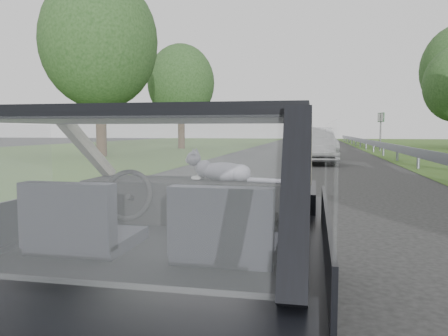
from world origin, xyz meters
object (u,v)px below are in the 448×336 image
at_px(subject_car, 168,238).
at_px(other_car, 312,145).
at_px(cat, 224,170).
at_px(highway_sign, 381,132).

bearing_deg(subject_car, other_car, 87.41).
height_order(cat, other_car, other_car).
distance_m(other_car, highway_sign, 11.98).
height_order(cat, highway_sign, highway_sign).
height_order(other_car, highway_sign, highway_sign).
xyz_separation_m(other_car, highway_sign, (4.27, 11.18, 0.50)).
distance_m(subject_car, highway_sign, 27.88).
bearing_deg(cat, subject_car, -101.97).
distance_m(subject_car, cat, 0.73).
relative_size(subject_car, highway_sign, 1.61).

